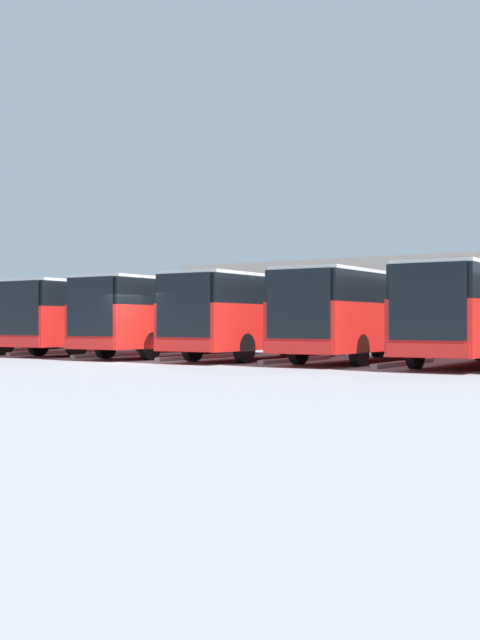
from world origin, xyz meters
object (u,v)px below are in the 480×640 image
(bus_4, at_px, (180,314))
(bus_6, at_px, (43,315))
(bus_5, at_px, (111,315))
(bus_3, at_px, (266,313))
(bus_2, at_px, (369,313))

(bus_4, xyz_separation_m, bus_6, (8.74, -0.13, 0.00))
(bus_4, distance_m, bus_5, 4.39)
(bus_3, xyz_separation_m, bus_6, (13.11, -0.06, 0.00))
(bus_4, bearing_deg, bus_6, -2.19)
(bus_2, height_order, bus_5, same)
(bus_6, bearing_deg, bus_3, 178.43)
(bus_4, relative_size, bus_6, 1.00)
(bus_3, bearing_deg, bus_5, -3.24)
(bus_3, height_order, bus_5, same)
(bus_3, relative_size, bus_4, 1.00)
(bus_4, bearing_deg, bus_2, -178.64)
(bus_4, height_order, bus_5, same)
(bus_2, xyz_separation_m, bus_5, (13.11, 0.04, 0.00))
(bus_2, xyz_separation_m, bus_6, (17.48, 0.27, 0.00))
(bus_3, distance_m, bus_4, 4.37)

